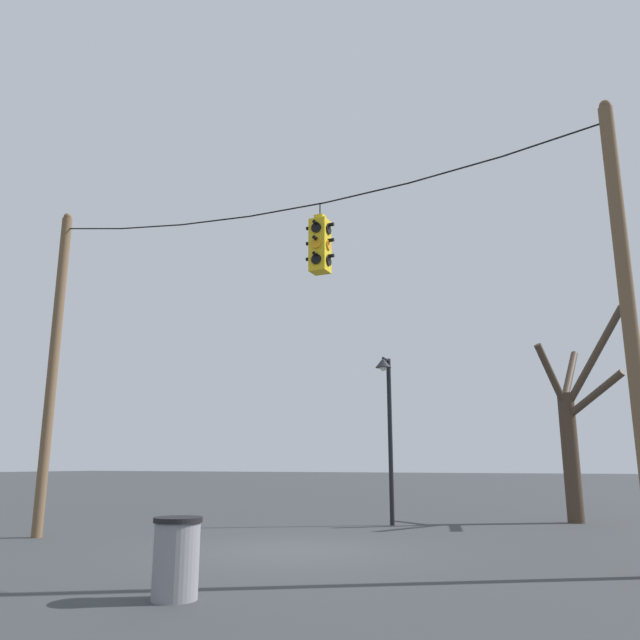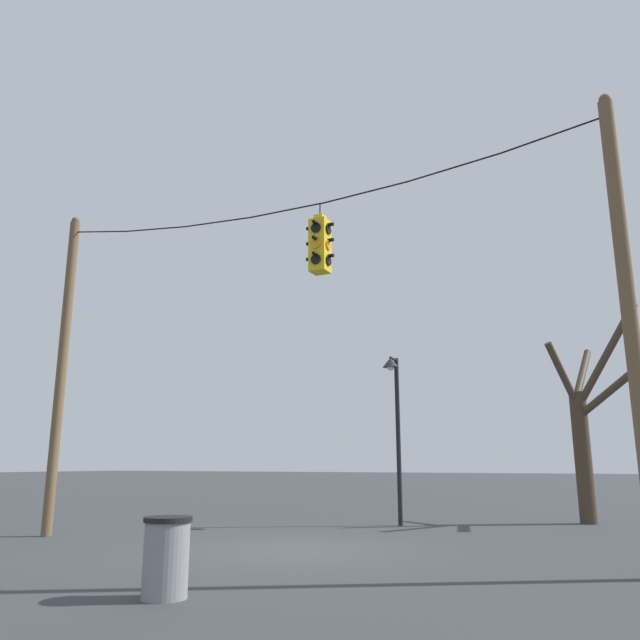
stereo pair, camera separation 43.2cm
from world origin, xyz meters
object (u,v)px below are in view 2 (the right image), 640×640
at_px(traffic_light_near_left_pole, 320,245).
at_px(street_lamp, 395,404).
at_px(utility_pole_right, 629,316).
at_px(bare_tree, 586,426).
at_px(trash_bin, 166,557).
at_px(utility_pole_left, 62,368).

relative_size(traffic_light_near_left_pole, street_lamp, 0.32).
distance_m(utility_pole_right, bare_tree, 8.51).
bearing_deg(traffic_light_near_left_pole, trash_bin, -91.44).
distance_m(utility_pole_right, trash_bin, 7.38).
height_order(street_lamp, bare_tree, bare_tree).
height_order(utility_pole_right, bare_tree, utility_pole_right).
distance_m(traffic_light_near_left_pole, street_lamp, 6.12).
height_order(utility_pole_left, bare_tree, utility_pole_left).
relative_size(utility_pole_left, utility_pole_right, 1.00).
relative_size(utility_pole_right, bare_tree, 1.30).
xyz_separation_m(bare_tree, trash_bin, (-4.08, -12.31, -2.07)).
xyz_separation_m(traffic_light_near_left_pole, street_lamp, (-0.49, 5.52, -2.58)).
relative_size(bare_tree, trash_bin, 6.18).
relative_size(traffic_light_near_left_pole, bare_tree, 0.25).
distance_m(utility_pole_right, traffic_light_near_left_pole, 5.55).
distance_m(bare_tree, trash_bin, 13.14).
bearing_deg(bare_tree, street_lamp, -147.83).
bearing_deg(traffic_light_near_left_pole, street_lamp, 95.11).
bearing_deg(utility_pole_left, traffic_light_near_left_pole, 0.00).
bearing_deg(traffic_light_near_left_pole, utility_pole_right, -0.00).
bearing_deg(utility_pole_right, trash_bin, -143.09).
height_order(utility_pole_right, street_lamp, utility_pole_right).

